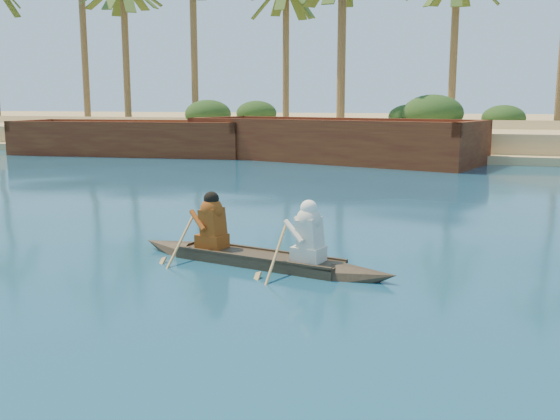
% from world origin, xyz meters
% --- Properties ---
extents(sandy_embankment, '(150.00, 51.00, 1.50)m').
position_xyz_m(sandy_embankment, '(0.00, 46.89, 0.53)').
color(sandy_embankment, tan).
rests_on(sandy_embankment, ground).
extents(palm_grove, '(110.00, 14.00, 16.00)m').
position_xyz_m(palm_grove, '(0.00, 35.00, 8.00)').
color(palm_grove, '#3A4E1B').
rests_on(palm_grove, ground).
extents(shrub_cluster, '(100.00, 6.00, 2.40)m').
position_xyz_m(shrub_cluster, '(0.00, 31.50, 1.20)').
color(shrub_cluster, '#1D3D16').
rests_on(shrub_cluster, ground).
extents(canoe, '(4.95, 1.58, 1.35)m').
position_xyz_m(canoe, '(-6.91, 2.90, 0.26)').
color(canoe, '#3C3121').
rests_on(canoe, ground).
extents(barge_left, '(12.69, 5.41, 2.05)m').
position_xyz_m(barge_left, '(-21.05, 22.00, 0.72)').
color(barge_left, brown).
rests_on(barge_left, ground).
extents(barge_mid, '(14.40, 7.88, 2.28)m').
position_xyz_m(barge_mid, '(-10.44, 22.00, 0.80)').
color(barge_mid, brown).
rests_on(barge_mid, ground).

